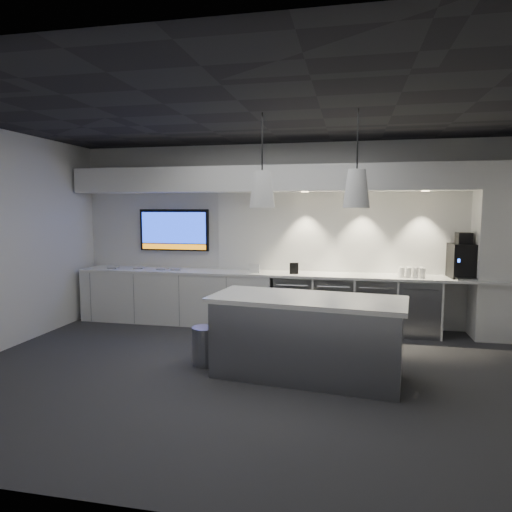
% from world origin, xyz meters
% --- Properties ---
extents(floor, '(7.00, 7.00, 0.00)m').
position_xyz_m(floor, '(0.00, 0.00, 0.00)').
color(floor, '#2F2E31').
rests_on(floor, ground).
extents(ceiling, '(7.00, 7.00, 0.00)m').
position_xyz_m(ceiling, '(0.00, 0.00, 3.00)').
color(ceiling, black).
rests_on(ceiling, wall_back).
extents(wall_back, '(7.00, 0.00, 7.00)m').
position_xyz_m(wall_back, '(0.00, 2.50, 1.50)').
color(wall_back, white).
rests_on(wall_back, floor).
extents(wall_front, '(7.00, 0.00, 7.00)m').
position_xyz_m(wall_front, '(0.00, -2.50, 1.50)').
color(wall_front, white).
rests_on(wall_front, floor).
extents(back_counter, '(6.80, 0.65, 0.04)m').
position_xyz_m(back_counter, '(0.00, 2.17, 0.88)').
color(back_counter, white).
rests_on(back_counter, left_base_cabinets).
extents(left_base_cabinets, '(3.30, 0.63, 0.86)m').
position_xyz_m(left_base_cabinets, '(-1.75, 2.17, 0.43)').
color(left_base_cabinets, white).
rests_on(left_base_cabinets, floor).
extents(fridge_unit_a, '(0.60, 0.61, 0.85)m').
position_xyz_m(fridge_unit_a, '(0.25, 2.17, 0.42)').
color(fridge_unit_a, gray).
rests_on(fridge_unit_a, floor).
extents(fridge_unit_b, '(0.60, 0.61, 0.85)m').
position_xyz_m(fridge_unit_b, '(0.88, 2.17, 0.42)').
color(fridge_unit_b, gray).
rests_on(fridge_unit_b, floor).
extents(fridge_unit_c, '(0.60, 0.61, 0.85)m').
position_xyz_m(fridge_unit_c, '(1.51, 2.17, 0.42)').
color(fridge_unit_c, gray).
rests_on(fridge_unit_c, floor).
extents(fridge_unit_d, '(0.60, 0.61, 0.85)m').
position_xyz_m(fridge_unit_d, '(2.14, 2.17, 0.42)').
color(fridge_unit_d, gray).
rests_on(fridge_unit_d, floor).
extents(backsplash, '(4.60, 0.03, 1.30)m').
position_xyz_m(backsplash, '(1.20, 2.48, 1.55)').
color(backsplash, white).
rests_on(backsplash, wall_back).
extents(soffit, '(6.90, 0.60, 0.40)m').
position_xyz_m(soffit, '(0.00, 2.20, 2.40)').
color(soffit, white).
rests_on(soffit, wall_back).
extents(column, '(0.55, 0.55, 2.60)m').
position_xyz_m(column, '(3.20, 2.20, 1.30)').
color(column, white).
rests_on(column, floor).
extents(wall_tv, '(1.25, 0.07, 0.72)m').
position_xyz_m(wall_tv, '(-1.90, 2.45, 1.56)').
color(wall_tv, black).
rests_on(wall_tv, wall_back).
extents(island, '(2.30, 1.21, 0.93)m').
position_xyz_m(island, '(0.65, 0.07, 0.47)').
color(island, gray).
rests_on(island, floor).
extents(bin, '(0.35, 0.35, 0.47)m').
position_xyz_m(bin, '(-0.62, 0.22, 0.24)').
color(bin, gray).
rests_on(bin, floor).
extents(coffee_machine, '(0.40, 0.56, 0.68)m').
position_xyz_m(coffee_machine, '(2.77, 2.20, 1.18)').
color(coffee_machine, black).
rests_on(coffee_machine, back_counter).
extents(sign_black, '(0.14, 0.07, 0.18)m').
position_xyz_m(sign_black, '(0.25, 2.08, 0.99)').
color(sign_black, black).
rests_on(sign_black, back_counter).
extents(sign_white, '(0.18, 0.05, 0.14)m').
position_xyz_m(sign_white, '(-0.40, 2.12, 0.97)').
color(sign_white, white).
rests_on(sign_white, back_counter).
extents(cup_cluster, '(0.38, 0.18, 0.15)m').
position_xyz_m(cup_cluster, '(2.04, 2.10, 0.98)').
color(cup_cluster, white).
rests_on(cup_cluster, back_counter).
extents(tray_a, '(0.18, 0.18, 0.02)m').
position_xyz_m(tray_a, '(-2.89, 2.11, 0.91)').
color(tray_a, '#9F9F9F').
rests_on(tray_a, back_counter).
extents(tray_b, '(0.19, 0.19, 0.02)m').
position_xyz_m(tray_b, '(-2.45, 2.17, 0.91)').
color(tray_b, '#9F9F9F').
rests_on(tray_b, back_counter).
extents(tray_c, '(0.16, 0.16, 0.02)m').
position_xyz_m(tray_c, '(-1.99, 2.12, 0.91)').
color(tray_c, '#9F9F9F').
rests_on(tray_c, back_counter).
extents(tray_d, '(0.19, 0.19, 0.02)m').
position_xyz_m(tray_d, '(-1.76, 2.14, 0.91)').
color(tray_d, '#9F9F9F').
rests_on(tray_d, back_counter).
extents(pendant_left, '(0.29, 0.29, 1.12)m').
position_xyz_m(pendant_left, '(0.13, 0.07, 2.15)').
color(pendant_left, white).
rests_on(pendant_left, ceiling).
extents(pendant_right, '(0.29, 0.29, 1.12)m').
position_xyz_m(pendant_right, '(1.18, 0.07, 2.15)').
color(pendant_right, white).
rests_on(pendant_right, ceiling).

